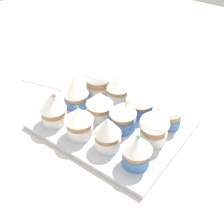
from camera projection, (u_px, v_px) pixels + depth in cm
name	position (u px, v px, depth cm)	size (l,w,h in cm)	color
ground_plane	(112.00, 131.00, 67.64)	(180.00, 180.00, 3.00)	beige
baking_tray	(112.00, 124.00, 66.30)	(31.86, 25.08, 1.20)	silver
cupcake_0	(170.00, 114.00, 63.35)	(5.81, 5.81, 6.04)	#477AC6
cupcake_1	(140.00, 101.00, 66.22)	(6.63, 6.63, 6.66)	#477AC6
cupcake_2	(118.00, 88.00, 69.88)	(5.57, 5.57, 7.14)	white
cupcake_3	(98.00, 81.00, 72.13)	(6.43, 6.43, 7.39)	white
cupcake_4	(154.00, 128.00, 59.34)	(6.21, 6.21, 6.60)	white
cupcake_5	(124.00, 114.00, 62.56)	(5.96, 5.96, 7.38)	#477AC6
cupcake_6	(99.00, 105.00, 65.20)	(6.17, 6.17, 6.66)	white
cupcake_7	(75.00, 93.00, 68.26)	(6.06, 6.06, 7.50)	#477AC6
cupcake_8	(137.00, 149.00, 54.21)	(5.96, 5.96, 7.63)	#477AC6
cupcake_9	(107.00, 132.00, 57.65)	(5.60, 5.60, 7.65)	white
cupcake_10	(79.00, 121.00, 60.59)	(6.16, 6.16, 7.35)	white
cupcake_11	(53.00, 108.00, 63.67)	(6.08, 6.08, 7.86)	white
napkin	(53.00, 74.00, 83.24)	(13.87, 11.66, 0.60)	white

